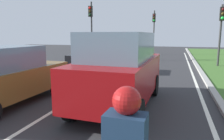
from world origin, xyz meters
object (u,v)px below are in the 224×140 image
car_suv_ahead (120,69)px  traffic_light_overhead_left (91,22)px  traffic_light_near_right (221,25)px  traffic_light_far_median (154,26)px  car_sedan_left_lane (7,76)px  car_hatchback_far (91,57)px

car_suv_ahead → traffic_light_overhead_left: (-5.60, 11.10, 2.16)m
traffic_light_near_right → car_suv_ahead: bearing=-114.1°
car_suv_ahead → traffic_light_overhead_left: bearing=118.2°
traffic_light_near_right → traffic_light_far_median: bearing=123.7°
car_suv_ahead → car_sedan_left_lane: size_ratio=1.04×
car_suv_ahead → traffic_light_overhead_left: traffic_light_overhead_left is taller
traffic_light_overhead_left → traffic_light_far_median: size_ratio=1.03×
car_sedan_left_lane → traffic_light_overhead_left: traffic_light_overhead_left is taller
car_hatchback_far → traffic_light_near_right: (7.77, 4.15, 2.02)m
traffic_light_near_right → traffic_light_far_median: (-5.36, 8.04, 0.33)m
car_sedan_left_lane → car_hatchback_far: size_ratio=1.18×
car_sedan_left_lane → car_hatchback_far: 6.60m
car_suv_ahead → car_hatchback_far: car_suv_ahead is taller
car_suv_ahead → traffic_light_far_median: (-0.93, 17.92, 2.06)m
traffic_light_near_right → traffic_light_overhead_left: traffic_light_overhead_left is taller
car_sedan_left_lane → traffic_light_near_right: 13.48m
car_hatchback_far → traffic_light_near_right: 9.04m
traffic_light_overhead_left → traffic_light_far_median: (4.66, 6.82, -0.10)m
car_sedan_left_lane → traffic_light_near_right: size_ratio=1.03×
traffic_light_near_right → car_hatchback_far: bearing=-151.9°
car_sedan_left_lane → traffic_light_near_right: traffic_light_near_right is taller
car_sedan_left_lane → traffic_light_far_median: (2.54, 18.78, 2.31)m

